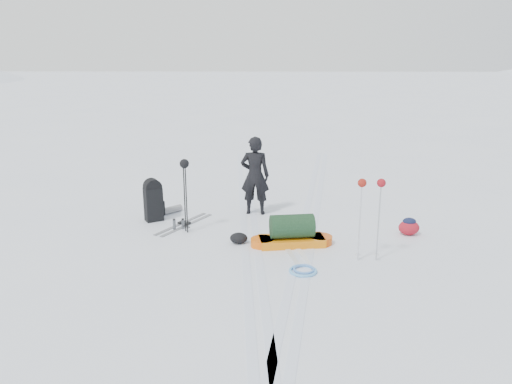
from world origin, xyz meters
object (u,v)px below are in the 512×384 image
Objects in this scene: pulk_sled at (292,233)px; expedition_rucksack at (156,201)px; skier at (255,176)px; ski_poles_black at (185,173)px.

pulk_sled is 1.65× the size of expedition_rucksack.
pulk_sled is at bearing -56.54° from expedition_rucksack.
ski_poles_black is at bearing 47.35° from skier.
skier is 1.81× the size of expedition_rucksack.
expedition_rucksack is at bearing 139.21° from ski_poles_black.
skier reaches higher than expedition_rucksack.
skier is 1.94m from ski_poles_black.
ski_poles_black is at bearing 153.82° from pulk_sled.
expedition_rucksack is at bearing 17.47° from skier.
pulk_sled is 3.34m from expedition_rucksack.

